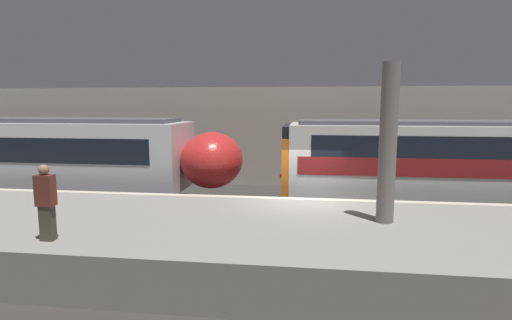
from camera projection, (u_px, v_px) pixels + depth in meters
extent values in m
plane|color=#33302D|center=(304.00, 232.00, 12.79)|extent=(120.00, 120.00, 0.00)
cube|color=gray|center=(303.00, 245.00, 10.02)|extent=(40.00, 5.48, 1.11)
cube|color=beige|center=(305.00, 199.00, 12.48)|extent=(40.00, 0.30, 0.01)
cube|color=#B2AD9E|center=(307.00, 137.00, 19.53)|extent=(50.00, 0.15, 4.89)
cylinder|color=slate|center=(388.00, 144.00, 9.80)|extent=(0.43, 0.43, 3.96)
ellipsoid|color=red|center=(212.00, 160.00, 15.68)|extent=(2.42, 2.72, 2.21)
sphere|color=#F2EFCC|center=(236.00, 170.00, 15.61)|extent=(0.20, 0.20, 0.20)
cube|color=black|center=(499.00, 207.00, 14.51)|extent=(13.97, 2.43, 0.69)
cube|color=silver|center=(503.00, 162.00, 14.28)|extent=(15.19, 2.96, 2.64)
cube|color=orange|center=(287.00, 163.00, 15.30)|extent=(0.25, 2.90, 2.11)
cube|color=black|center=(288.00, 136.00, 15.16)|extent=(0.25, 2.61, 0.84)
sphere|color=#EA4C42|center=(282.00, 176.00, 14.72)|extent=(0.18, 0.18, 0.18)
sphere|color=#EA4C42|center=(284.00, 170.00, 16.03)|extent=(0.18, 0.18, 0.18)
cube|color=#4C4C51|center=(506.00, 123.00, 14.08)|extent=(14.58, 2.13, 0.14)
cube|color=#473D33|center=(48.00, 223.00, 8.66)|extent=(0.28, 0.20, 0.78)
cube|color=brown|center=(45.00, 190.00, 8.56)|extent=(0.38, 0.24, 0.68)
sphere|color=#9E7051|center=(44.00, 170.00, 8.50)|extent=(0.22, 0.22, 0.22)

